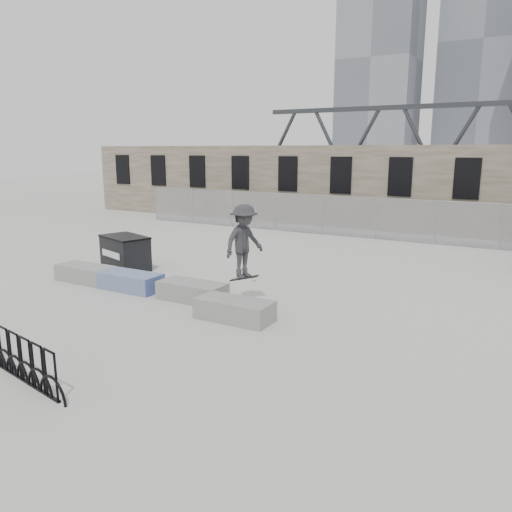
# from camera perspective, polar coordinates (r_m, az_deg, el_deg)

# --- Properties ---
(ground) EXTENTS (120.00, 120.00, 0.00)m
(ground) POSITION_cam_1_polar(r_m,az_deg,el_deg) (15.28, -10.35, -4.40)
(ground) COLOR #B0B0AB
(ground) RESTS_ON ground
(stone_wall) EXTENTS (36.00, 2.58, 4.50)m
(stone_wall) POSITION_cam_1_polar(r_m,az_deg,el_deg) (29.10, 10.49, 7.90)
(stone_wall) COLOR #625948
(stone_wall) RESTS_ON ground
(chainlink_fence) EXTENTS (22.06, 0.06, 2.02)m
(chainlink_fence) POSITION_cam_1_polar(r_m,az_deg,el_deg) (25.72, 7.64, 4.73)
(chainlink_fence) COLOR gray
(chainlink_fence) RESTS_ON ground
(planter_far_left) EXTENTS (2.00, 0.90, 0.54)m
(planter_far_left) POSITION_cam_1_polar(r_m,az_deg,el_deg) (17.44, -18.90, -1.82)
(planter_far_left) COLOR gray
(planter_far_left) RESTS_ON ground
(planter_center_left) EXTENTS (2.00, 0.90, 0.54)m
(planter_center_left) POSITION_cam_1_polar(r_m,az_deg,el_deg) (15.99, -14.14, -2.75)
(planter_center_left) COLOR #314995
(planter_center_left) RESTS_ON ground
(planter_center_right) EXTENTS (2.00, 0.90, 0.54)m
(planter_center_right) POSITION_cam_1_polar(r_m,az_deg,el_deg) (14.56, -7.30, -3.93)
(planter_center_right) COLOR gray
(planter_center_right) RESTS_ON ground
(planter_offset) EXTENTS (2.00, 0.90, 0.54)m
(planter_offset) POSITION_cam_1_polar(r_m,az_deg,el_deg) (12.83, -2.49, -6.06)
(planter_offset) COLOR gray
(planter_offset) RESTS_ON ground
(dumpster) EXTENTS (2.13, 1.67, 1.23)m
(dumpster) POSITION_cam_1_polar(r_m,az_deg,el_deg) (18.67, -14.71, 0.38)
(dumpster) COLOR black
(dumpster) RESTS_ON ground
(bike_rack) EXTENTS (3.98, 0.79, 0.90)m
(bike_rack) POSITION_cam_1_polar(r_m,az_deg,el_deg) (10.92, -26.33, -9.87)
(bike_rack) COLOR black
(bike_rack) RESTS_ON ground
(skyline_towers) EXTENTS (58.00, 28.00, 48.00)m
(skyline_towers) POSITION_cam_1_polar(r_m,az_deg,el_deg) (106.82, 25.04, 19.92)
(skyline_towers) COLOR slate
(skyline_towers) RESTS_ON ground
(skateboarder) EXTENTS (1.03, 1.41, 2.10)m
(skateboarder) POSITION_cam_1_polar(r_m,az_deg,el_deg) (13.19, -1.38, 1.69)
(skateboarder) COLOR #2C2C2F
(skateboarder) RESTS_ON ground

